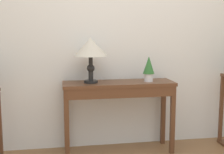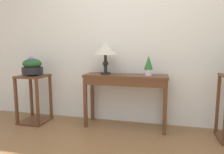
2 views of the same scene
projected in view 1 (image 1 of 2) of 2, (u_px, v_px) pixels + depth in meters
back_wall_with_art at (116, 21)px, 3.39m from camera, size 9.00×0.10×2.80m
console_table at (119, 94)px, 3.21m from camera, size 1.16×0.36×0.76m
table_lamp at (91, 49)px, 3.11m from camera, size 0.34×0.34×0.46m
potted_plant_on_console at (149, 68)px, 3.22m from camera, size 0.12×0.12×0.27m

